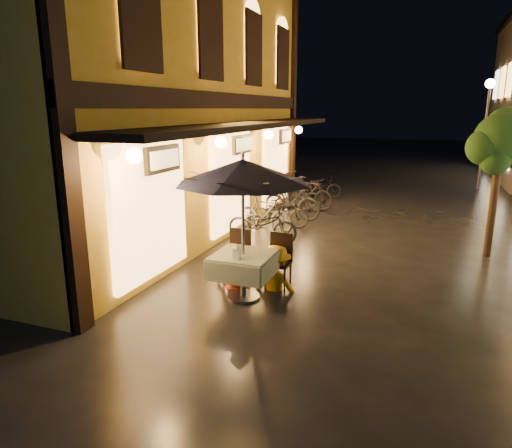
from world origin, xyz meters
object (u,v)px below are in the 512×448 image
at_px(person_yellow, 276,247).
at_px(bicycle_0, 262,224).
at_px(table_lantern, 237,250).
at_px(person_orange, 234,244).
at_px(cafe_table, 243,265).
at_px(patio_umbrella, 243,172).

distance_m(person_yellow, bicycle_0, 2.94).
height_order(table_lantern, person_orange, person_orange).
bearing_deg(bicycle_0, cafe_table, -166.29).
bearing_deg(cafe_table, person_orange, 127.41).
bearing_deg(bicycle_0, patio_umbrella, -166.29).
relative_size(table_lantern, bicycle_0, 0.14).
bearing_deg(cafe_table, patio_umbrella, -26.57).
bearing_deg(cafe_table, bicycle_0, 104.62).
bearing_deg(patio_umbrella, person_orange, 127.41).
distance_m(person_orange, bicycle_0, 2.78).
bearing_deg(table_lantern, bicycle_0, 103.56).
xyz_separation_m(patio_umbrella, bicycle_0, (-0.85, 3.25, -1.69)).
xyz_separation_m(person_yellow, bicycle_0, (-1.22, 2.65, -0.31)).
bearing_deg(bicycle_0, person_orange, -171.60).
xyz_separation_m(table_lantern, bicycle_0, (-0.85, 3.52, -0.46)).
distance_m(person_orange, person_yellow, 0.78).
relative_size(cafe_table, person_orange, 0.65).
xyz_separation_m(cafe_table, table_lantern, (0.00, -0.27, 0.33)).
xyz_separation_m(table_lantern, person_orange, (-0.40, 0.79, -0.16)).
xyz_separation_m(cafe_table, person_orange, (-0.40, 0.52, 0.17)).
bearing_deg(bicycle_0, table_lantern, -167.35).
distance_m(cafe_table, bicycle_0, 3.36).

